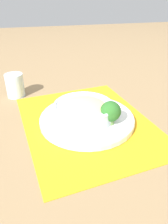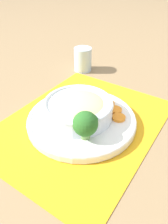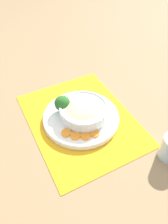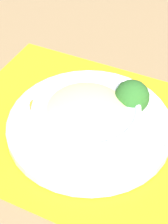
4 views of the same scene
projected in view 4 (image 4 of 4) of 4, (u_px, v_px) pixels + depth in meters
name	position (u px, v px, depth m)	size (l,w,h in m)	color
ground_plane	(89.00, 130.00, 0.68)	(4.00, 4.00, 0.00)	#8C704C
placemat	(89.00, 129.00, 0.68)	(0.54, 0.44, 0.00)	orange
plate	(89.00, 124.00, 0.67)	(0.30, 0.30, 0.02)	white
bowl	(87.00, 114.00, 0.64)	(0.19, 0.19, 0.06)	silver
broccoli_floret	(132.00, 97.00, 0.65)	(0.06, 0.06, 0.07)	#759E51
carrot_slice_near	(84.00, 85.00, 0.74)	(0.04, 0.04, 0.01)	orange
carrot_slice_middle	(66.00, 88.00, 0.73)	(0.04, 0.04, 0.01)	orange
carrot_slice_far	(51.00, 95.00, 0.71)	(0.04, 0.04, 0.01)	orange
carrot_slice_extra	(39.00, 105.00, 0.69)	(0.04, 0.04, 0.01)	orange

